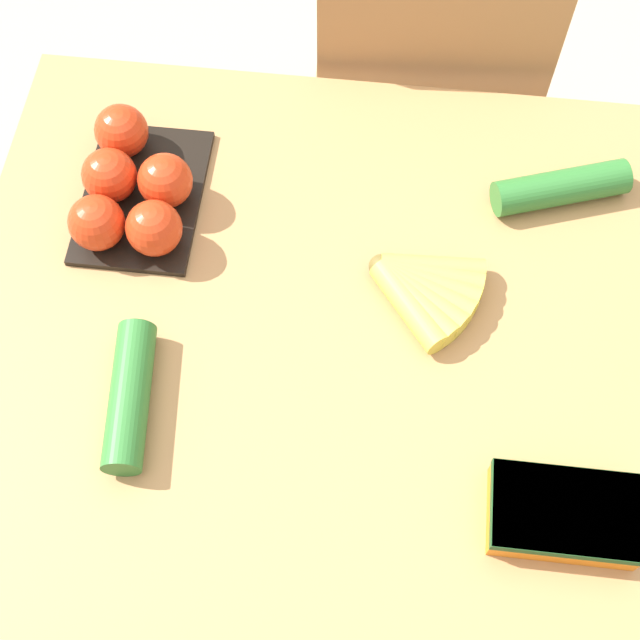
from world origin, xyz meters
TOP-DOWN VIEW (x-y plane):
  - ground_plane at (0.00, 0.00)m, footprint 12.00×12.00m
  - dining_table at (0.00, 0.00)m, footprint 1.02×0.91m
  - chair at (0.13, 0.63)m, footprint 0.44×0.42m
  - banana_bunch at (0.14, 0.07)m, footprint 0.16×0.15m
  - tomato_pack at (-0.29, 0.18)m, footprint 0.17×0.26m
  - carrot_bag at (0.32, -0.23)m, footprint 0.18×0.11m
  - cucumber_near at (-0.23, -0.14)m, footprint 0.07×0.20m
  - cucumber_far at (0.33, 0.26)m, footprint 0.21×0.11m

SIDE VIEW (x-z plane):
  - ground_plane at x=0.00m, z-range 0.00..0.00m
  - chair at x=0.13m, z-range 0.02..0.95m
  - dining_table at x=0.00m, z-range 0.26..1.01m
  - banana_bunch at x=0.14m, z-range 0.75..0.79m
  - cucumber_near at x=-0.23m, z-range 0.75..0.81m
  - cucumber_far at x=0.33m, z-range 0.75..0.81m
  - carrot_bag at x=0.32m, z-range 0.76..0.80m
  - tomato_pack at x=-0.29m, z-range 0.75..0.84m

